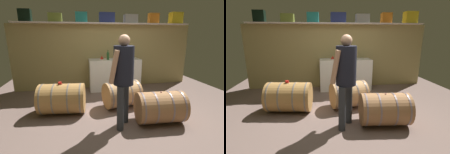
# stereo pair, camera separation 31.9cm
# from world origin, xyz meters

# --- Properties ---
(ground_plane) EXTENTS (6.76, 7.86, 0.02)m
(ground_plane) POSITION_xyz_m (0.00, 0.58, -0.01)
(ground_plane) COLOR #705A53
(back_wall_panel) EXTENTS (5.56, 0.10, 1.95)m
(back_wall_panel) POSITION_xyz_m (0.00, 2.33, 0.97)
(back_wall_panel) COLOR #9F8E57
(back_wall_panel) RESTS_ON ground
(high_shelf_board) EXTENTS (5.11, 0.40, 0.03)m
(high_shelf_board) POSITION_xyz_m (0.00, 2.18, 1.96)
(high_shelf_board) COLOR silver
(high_shelf_board) RESTS_ON back_wall_panel
(toolcase_black) EXTENTS (0.30, 0.21, 0.32)m
(toolcase_black) POSITION_xyz_m (-2.20, 2.18, 2.14)
(toolcase_black) COLOR black
(toolcase_black) RESTS_ON high_shelf_board
(toolcase_olive) EXTENTS (0.36, 0.26, 0.23)m
(toolcase_olive) POSITION_xyz_m (-1.44, 2.18, 2.10)
(toolcase_olive) COLOR olive
(toolcase_olive) RESTS_ON high_shelf_board
(toolcase_teal) EXTENTS (0.34, 0.23, 0.28)m
(toolcase_teal) POSITION_xyz_m (-0.73, 2.18, 2.12)
(toolcase_teal) COLOR #207F7B
(toolcase_teal) RESTS_ON high_shelf_board
(toolcase_navy) EXTENTS (0.44, 0.23, 0.29)m
(toolcase_navy) POSITION_xyz_m (0.00, 2.18, 2.12)
(toolcase_navy) COLOR navy
(toolcase_navy) RESTS_ON high_shelf_board
(toolcase_grey) EXTENTS (0.40, 0.27, 0.25)m
(toolcase_grey) POSITION_xyz_m (0.72, 2.18, 2.10)
(toolcase_grey) COLOR gray
(toolcase_grey) RESTS_ON high_shelf_board
(toolcase_orange) EXTENTS (0.30, 0.20, 0.30)m
(toolcase_orange) POSITION_xyz_m (1.46, 2.18, 2.13)
(toolcase_orange) COLOR orange
(toolcase_orange) RESTS_ON high_shelf_board
(toolcase_yellow) EXTENTS (0.37, 0.27, 0.34)m
(toolcase_yellow) POSITION_xyz_m (2.22, 2.18, 2.15)
(toolcase_yellow) COLOR yellow
(toolcase_yellow) RESTS_ON high_shelf_board
(work_cabinet) EXTENTS (1.54, 0.54, 0.93)m
(work_cabinet) POSITION_xyz_m (0.20, 2.00, 0.47)
(work_cabinet) COLOR white
(work_cabinet) RESTS_ON ground
(wine_bottle_green) EXTENTS (0.07, 0.07, 0.28)m
(wine_bottle_green) POSITION_xyz_m (-0.03, 1.89, 1.06)
(wine_bottle_green) COLOR #275328
(wine_bottle_green) RESTS_ON work_cabinet
(wine_glass) EXTENTS (0.07, 0.07, 0.13)m
(wine_glass) POSITION_xyz_m (0.39, 1.97, 1.02)
(wine_glass) COLOR white
(wine_glass) RESTS_ON work_cabinet
(red_funnel) EXTENTS (0.11, 0.11, 0.10)m
(red_funnel) POSITION_xyz_m (-0.18, 2.09, 0.98)
(red_funnel) COLOR red
(red_funnel) RESTS_ON work_cabinet
(wine_barrel_near) EXTENTS (1.00, 0.74, 0.66)m
(wine_barrel_near) POSITION_xyz_m (-1.25, 0.61, 0.32)
(wine_barrel_near) COLOR #B07F43
(wine_barrel_near) RESTS_ON ground
(wine_barrel_far) EXTENTS (0.91, 0.75, 0.61)m
(wine_barrel_far) POSITION_xyz_m (0.08, 0.69, 0.30)
(wine_barrel_far) COLOR tan
(wine_barrel_far) RESTS_ON ground
(wine_barrel_flank) EXTENTS (0.93, 0.66, 0.61)m
(wine_barrel_flank) POSITION_xyz_m (0.61, -0.15, 0.30)
(wine_barrel_flank) COLOR #9E6D43
(wine_barrel_flank) RESTS_ON ground
(tasting_cup) EXTENTS (0.08, 0.08, 0.04)m
(tasting_cup) POSITION_xyz_m (-1.27, 0.61, 0.67)
(tasting_cup) COLOR red
(tasting_cup) RESTS_ON wine_barrel_near
(winemaker_pouring) EXTENTS (0.47, 0.51, 1.65)m
(winemaker_pouring) POSITION_xyz_m (-0.13, -0.15, 1.01)
(winemaker_pouring) COLOR #2F3238
(winemaker_pouring) RESTS_ON ground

